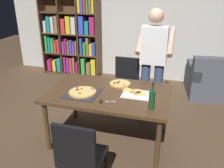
% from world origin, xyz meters
% --- Properties ---
extents(ground_plane, '(12.00, 12.00, 0.00)m').
position_xyz_m(ground_plane, '(0.00, 0.00, 0.00)').
color(ground_plane, brown).
extents(back_wall, '(6.40, 0.10, 2.80)m').
position_xyz_m(back_wall, '(0.00, 2.60, 1.40)').
color(back_wall, silver).
rests_on(back_wall, ground_plane).
extents(dining_table, '(1.58, 1.02, 0.75)m').
position_xyz_m(dining_table, '(0.00, 0.00, 0.68)').
color(dining_table, '#4C331E').
rests_on(dining_table, ground_plane).
extents(chair_near_camera, '(0.42, 0.42, 0.90)m').
position_xyz_m(chair_near_camera, '(-0.00, -0.99, 0.51)').
color(chair_near_camera, black).
rests_on(chair_near_camera, ground_plane).
extents(chair_far_side, '(0.42, 0.42, 0.90)m').
position_xyz_m(chair_far_side, '(0.00, 0.99, 0.51)').
color(chair_far_side, black).
rests_on(chair_far_side, ground_plane).
extents(bookshelf, '(1.40, 0.35, 1.95)m').
position_xyz_m(bookshelf, '(-1.61, 2.37, 0.89)').
color(bookshelf, '#513823').
rests_on(bookshelf, ground_plane).
extents(person_serving_pizza, '(0.55, 0.54, 1.75)m').
position_xyz_m(person_serving_pizza, '(0.47, 0.77, 1.00)').
color(person_serving_pizza, '#38476B').
rests_on(person_serving_pizza, ground_plane).
extents(pepperoni_pizza_on_tray, '(0.42, 0.42, 0.04)m').
position_xyz_m(pepperoni_pizza_on_tray, '(-0.31, -0.14, 0.77)').
color(pepperoni_pizza_on_tray, '#2D2D33').
rests_on(pepperoni_pizza_on_tray, dining_table).
extents(pizza_slices_on_towel, '(0.38, 0.28, 0.03)m').
position_xyz_m(pizza_slices_on_towel, '(0.35, 0.03, 0.76)').
color(pizza_slices_on_towel, white).
rests_on(pizza_slices_on_towel, dining_table).
extents(wine_bottle, '(0.07, 0.07, 0.32)m').
position_xyz_m(wine_bottle, '(0.59, -0.30, 0.87)').
color(wine_bottle, '#194723').
rests_on(wine_bottle, dining_table).
extents(kitchen_scissors, '(0.20, 0.11, 0.01)m').
position_xyz_m(kitchen_scissors, '(0.03, -0.29, 0.76)').
color(kitchen_scissors, silver).
rests_on(kitchen_scissors, dining_table).
extents(second_pizza_plain, '(0.29, 0.29, 0.03)m').
position_xyz_m(second_pizza_plain, '(0.08, 0.28, 0.76)').
color(second_pizza_plain, tan).
rests_on(second_pizza_plain, dining_table).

